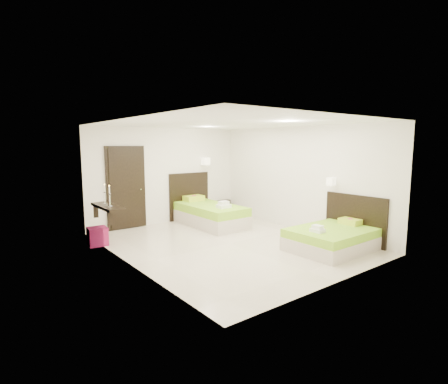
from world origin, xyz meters
TOP-DOWN VIEW (x-y plane):
  - floor at (0.00, 0.00)m, footprint 5.50×5.50m
  - bed_single at (0.70, 1.76)m, footprint 1.29×2.15m
  - bed_double at (1.46, -1.64)m, footprint 1.71×1.46m
  - nightstand at (1.88, 2.79)m, footprint 0.56×0.51m
  - ottoman at (-2.31, 1.64)m, footprint 0.42×0.42m
  - door at (-1.20, 2.70)m, footprint 1.02×0.15m
  - console_shelf at (-2.08, 1.60)m, footprint 0.35×1.20m

SIDE VIEW (x-z plane):
  - floor at x=0.00m, z-range 0.00..0.00m
  - ottoman at x=-2.31m, z-range 0.00..0.39m
  - nightstand at x=1.88m, z-range 0.00..0.43m
  - bed_double at x=1.46m, z-range -0.45..0.96m
  - bed_single at x=0.70m, z-range -0.57..1.21m
  - console_shelf at x=-2.08m, z-range 0.42..1.21m
  - door at x=-1.20m, z-range -0.02..2.12m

